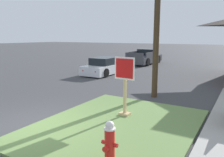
{
  "coord_description": "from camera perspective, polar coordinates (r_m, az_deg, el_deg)",
  "views": [
    {
      "loc": [
        5.51,
        -4.45,
        2.8
      ],
      "look_at": [
        1.1,
        2.89,
        1.19
      ],
      "focal_mm": 36.05,
      "sensor_mm": 36.0,
      "label": 1
    }
  ],
  "objects": [
    {
      "name": "grass_corner_patch",
      "position": [
        7.2,
        1.07,
        -11.88
      ],
      "size": [
        4.59,
        5.84,
        0.08
      ],
      "primitive_type": "cube",
      "color": "#668447",
      "rests_on": "ground"
    },
    {
      "name": "pickup_truck_charcoal",
      "position": [
        23.53,
        8.3,
        5.23
      ],
      "size": [
        2.17,
        5.07,
        1.48
      ],
      "color": "#38383D",
      "rests_on": "ground"
    },
    {
      "name": "ground_plane",
      "position": [
        7.62,
        -19.02,
        -11.5
      ],
      "size": [
        160.0,
        160.0,
        0.0
      ],
      "primitive_type": "plane",
      "color": "#3D3D3F"
    },
    {
      "name": "stop_sign",
      "position": [
        7.72,
        3.26,
        -2.21
      ],
      "size": [
        0.77,
        0.3,
        2.04
      ],
      "color": "tan",
      "rests_on": "grass_corner_patch"
    },
    {
      "name": "parked_sedan_white",
      "position": [
        17.02,
        -1.63,
        3.04
      ],
      "size": [
        1.87,
        4.41,
        1.25
      ],
      "color": "silver",
      "rests_on": "ground"
    },
    {
      "name": "manhole_cover",
      "position": [
        9.45,
        -0.69,
        -6.52
      ],
      "size": [
        0.7,
        0.7,
        0.02
      ],
      "primitive_type": "cylinder",
      "color": "black",
      "rests_on": "ground"
    },
    {
      "name": "fire_hydrant",
      "position": [
        4.97,
        -0.61,
        -16.29
      ],
      "size": [
        0.38,
        0.34,
        0.98
      ],
      "color": "black",
      "rests_on": "grass_corner_patch"
    }
  ]
}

